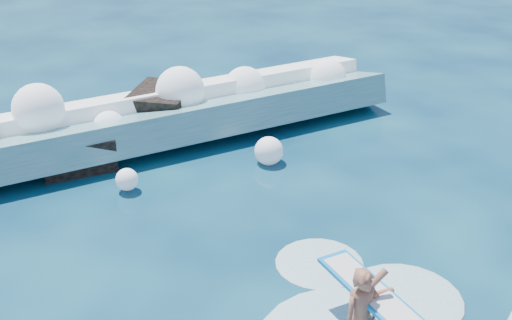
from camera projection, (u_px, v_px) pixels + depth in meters
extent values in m
plane|color=#07223E|center=(236.00, 279.00, 11.66)|extent=(200.00, 200.00, 0.00)
cube|color=teal|center=(87.00, 140.00, 16.10)|extent=(16.96, 2.58, 1.42)
cube|color=white|center=(77.00, 114.00, 16.54)|extent=(16.96, 1.20, 0.66)
cube|color=black|center=(77.00, 154.00, 15.58)|extent=(1.82, 1.48, 0.95)
cube|color=black|center=(163.00, 113.00, 17.62)|extent=(2.38, 2.42, 1.33)
imported|color=#8F5642|center=(362.00, 320.00, 9.79)|extent=(0.69, 0.49, 1.80)
cube|color=#0B76C4|center=(376.00, 296.00, 9.81)|extent=(0.61, 2.47, 0.06)
cube|color=silver|center=(376.00, 295.00, 9.80)|extent=(0.50, 2.26, 0.06)
sphere|color=white|center=(38.00, 109.00, 15.66)|extent=(1.27, 1.27, 1.27)
sphere|color=white|center=(109.00, 127.00, 16.31)|extent=(0.83, 0.83, 0.83)
sphere|color=white|center=(180.00, 91.00, 17.18)|extent=(1.31, 1.31, 1.31)
sphere|color=white|center=(245.00, 87.00, 18.40)|extent=(1.19, 1.19, 1.19)
sphere|color=white|center=(328.00, 77.00, 18.94)|extent=(1.07, 1.07, 1.07)
sphere|color=white|center=(127.00, 179.00, 14.49)|extent=(0.52, 0.52, 0.52)
sphere|color=white|center=(269.00, 151.00, 15.78)|extent=(0.71, 0.71, 0.71)
ellipsoid|color=silver|center=(404.00, 298.00, 11.18)|extent=(2.07, 2.07, 0.10)
ellipsoid|color=silver|center=(319.00, 263.00, 12.11)|extent=(1.69, 1.69, 0.08)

